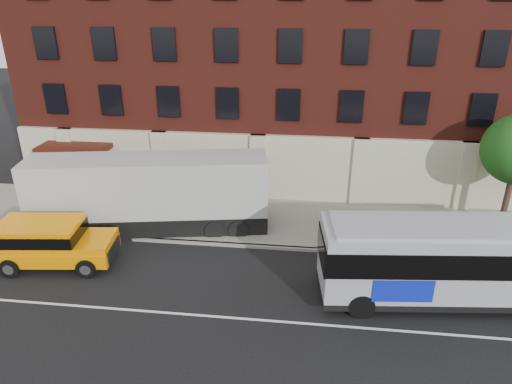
# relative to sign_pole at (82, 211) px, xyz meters

# --- Properties ---
(ground) EXTENTS (120.00, 120.00, 0.00)m
(ground) POSITION_rel_sign_pole_xyz_m (8.50, -6.15, -1.45)
(ground) COLOR black
(ground) RESTS_ON ground
(sidewalk) EXTENTS (60.00, 6.00, 0.15)m
(sidewalk) POSITION_rel_sign_pole_xyz_m (8.50, 2.85, -1.38)
(sidewalk) COLOR gray
(sidewalk) RESTS_ON ground
(kerb) EXTENTS (60.00, 0.25, 0.15)m
(kerb) POSITION_rel_sign_pole_xyz_m (8.50, -0.15, -1.38)
(kerb) COLOR gray
(kerb) RESTS_ON ground
(lane_line) EXTENTS (60.00, 0.12, 0.01)m
(lane_line) POSITION_rel_sign_pole_xyz_m (8.50, -5.65, -1.45)
(lane_line) COLOR silver
(lane_line) RESTS_ON ground
(building) EXTENTS (30.00, 12.10, 15.00)m
(building) POSITION_rel_sign_pole_xyz_m (8.49, 10.77, 6.13)
(building) COLOR #5B1D15
(building) RESTS_ON sidewalk
(sign_pole) EXTENTS (0.30, 0.20, 2.50)m
(sign_pole) POSITION_rel_sign_pole_xyz_m (0.00, 0.00, 0.00)
(sign_pole) COLOR slate
(sign_pole) RESTS_ON ground
(city_bus) EXTENTS (13.05, 3.99, 3.52)m
(city_bus) POSITION_rel_sign_pole_xyz_m (18.56, -3.28, 0.49)
(city_bus) COLOR #9E9FA9
(city_bus) RESTS_ON ground
(yellow_suv) EXTENTS (5.79, 2.96, 2.17)m
(yellow_suv) POSITION_rel_sign_pole_xyz_m (-0.30, -2.74, -0.21)
(yellow_suv) COLOR #FF8C00
(yellow_suv) RESTS_ON ground
(shipping_container) EXTENTS (12.53, 4.59, 4.09)m
(shipping_container) POSITION_rel_sign_pole_xyz_m (3.29, 1.09, 0.57)
(shipping_container) COLOR black
(shipping_container) RESTS_ON ground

